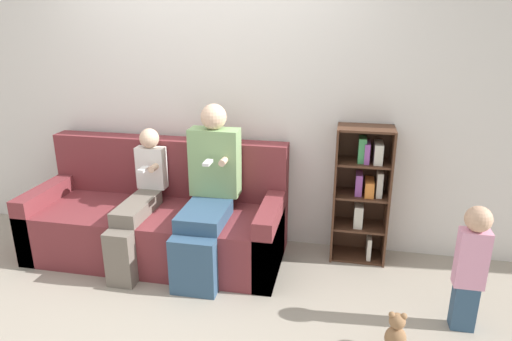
# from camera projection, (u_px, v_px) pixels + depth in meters

# --- Properties ---
(ground_plane) EXTENTS (14.00, 14.00, 0.00)m
(ground_plane) POSITION_uv_depth(u_px,v_px,m) (178.00, 291.00, 3.35)
(ground_plane) COLOR #9E9384
(back_wall) EXTENTS (10.00, 0.06, 2.55)m
(back_wall) POSITION_uv_depth(u_px,v_px,m) (211.00, 96.00, 3.85)
(back_wall) COLOR silver
(back_wall) RESTS_ON ground_plane
(couch) EXTENTS (2.07, 0.84, 0.93)m
(couch) POSITION_uv_depth(u_px,v_px,m) (160.00, 219.00, 3.82)
(couch) COLOR maroon
(couch) RESTS_ON ground_plane
(adult_seated) EXTENTS (0.39, 0.78, 1.28)m
(adult_seated) POSITION_uv_depth(u_px,v_px,m) (208.00, 189.00, 3.50)
(adult_seated) COLOR #335170
(adult_seated) RESTS_ON ground_plane
(child_seated) EXTENTS (0.24, 0.79, 1.05)m
(child_seated) POSITION_uv_depth(u_px,v_px,m) (138.00, 202.00, 3.60)
(child_seated) COLOR #70665B
(child_seated) RESTS_ON ground_plane
(toddler_standing) EXTENTS (0.18, 0.16, 0.85)m
(toddler_standing) POSITION_uv_depth(u_px,v_px,m) (471.00, 264.00, 2.82)
(toddler_standing) COLOR #335170
(toddler_standing) RESTS_ON ground_plane
(bookshelf) EXTENTS (0.44, 0.30, 1.11)m
(bookshelf) POSITION_uv_depth(u_px,v_px,m) (363.00, 190.00, 3.67)
(bookshelf) COLOR #4C2D1E
(bookshelf) RESTS_ON ground_plane
(teddy_bear) EXTENTS (0.13, 0.11, 0.26)m
(teddy_bear) POSITION_uv_depth(u_px,v_px,m) (396.00, 332.00, 2.73)
(teddy_bear) COLOR #936B47
(teddy_bear) RESTS_ON ground_plane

